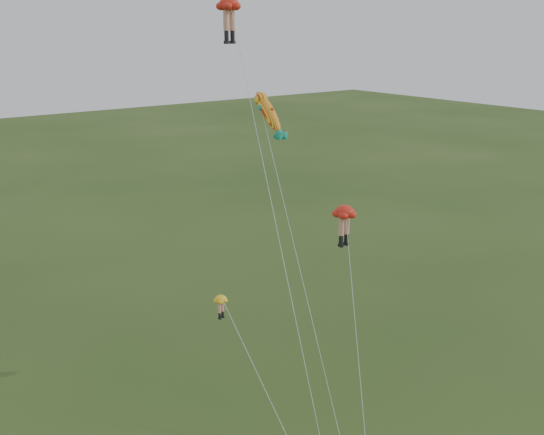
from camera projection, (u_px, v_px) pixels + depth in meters
legs_kite_red_high at (230, 12)px, 39.14m from camera, size 5.39×16.42×24.92m
legs_kite_red_mid at (345, 217)px, 39.56m from camera, size 6.97×9.74×11.97m
legs_kite_yellow at (226, 312)px, 34.15m from camera, size 1.04×8.63×8.56m
fish_kite at (268, 114)px, 37.50m from camera, size 2.22×10.83×19.49m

